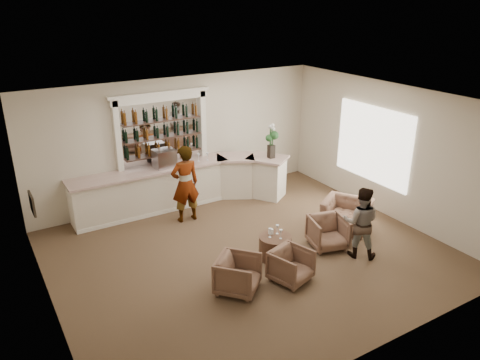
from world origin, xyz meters
name	(u,v)px	position (x,y,z in m)	size (l,w,h in m)	color
ground	(250,253)	(0.00, 0.00, 0.00)	(8.00, 8.00, 0.00)	brown
room_shell	(239,140)	(0.16, 0.71, 2.34)	(8.04, 7.02, 3.32)	beige
bar_counter	(184,185)	(-0.16, 3.00, 0.57)	(5.72, 1.80, 1.14)	white
back_bar_alcove	(162,129)	(-0.50, 3.41, 2.03)	(2.64, 0.25, 3.00)	white
cocktail_table	(275,247)	(0.38, -0.41, 0.25)	(0.69, 0.69, 0.50)	#502F23
sommelier	(185,184)	(-0.48, 2.18, 0.96)	(0.70, 0.46, 1.93)	gray
guest	(361,222)	(1.96, -1.24, 0.78)	(0.76, 0.59, 1.56)	gray
armchair_left	(238,274)	(-0.91, -1.03, 0.35)	(0.75, 0.77, 0.70)	brown
armchair_center	(291,266)	(0.15, -1.27, 0.33)	(0.70, 0.72, 0.66)	brown
armchair_right	(328,232)	(1.63, -0.63, 0.35)	(0.75, 0.78, 0.71)	brown
armchair_far	(346,215)	(2.61, -0.17, 0.35)	(1.08, 0.94, 0.70)	brown
espresso_machine	(164,158)	(-0.61, 3.10, 1.37)	(0.52, 0.44, 0.46)	#AEAEB2
flower_vase	(271,139)	(2.11, 2.29, 1.67)	(0.25, 0.25, 0.94)	black
wine_glass_bar_left	(198,157)	(0.32, 3.05, 1.25)	(0.07, 0.07, 0.21)	white
wine_glass_bar_right	(207,157)	(0.55, 2.98, 1.25)	(0.07, 0.07, 0.21)	white
wine_glass_tbl_a	(270,233)	(0.26, -0.38, 0.60)	(0.07, 0.07, 0.21)	white
wine_glass_tbl_b	(277,229)	(0.48, -0.33, 0.60)	(0.07, 0.07, 0.21)	white
wine_glass_tbl_c	(281,234)	(0.42, -0.54, 0.60)	(0.07, 0.07, 0.21)	white
napkin_holder	(271,232)	(0.36, -0.27, 0.56)	(0.08, 0.08, 0.12)	white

